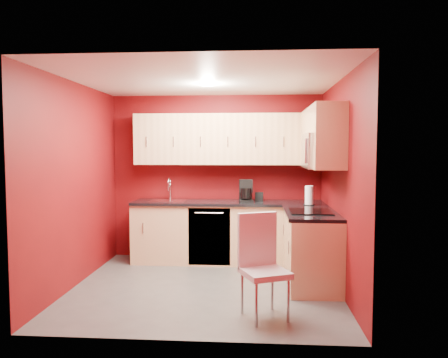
# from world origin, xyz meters

# --- Properties ---
(floor) EXTENTS (3.20, 3.20, 0.00)m
(floor) POSITION_xyz_m (0.00, 0.00, 0.00)
(floor) COLOR #484643
(floor) RESTS_ON ground
(ceiling) EXTENTS (3.20, 3.20, 0.00)m
(ceiling) POSITION_xyz_m (0.00, 0.00, 2.50)
(ceiling) COLOR white
(ceiling) RESTS_ON wall_back
(wall_back) EXTENTS (3.20, 0.00, 3.20)m
(wall_back) POSITION_xyz_m (0.00, 1.50, 1.25)
(wall_back) COLOR #63090B
(wall_back) RESTS_ON floor
(wall_front) EXTENTS (3.20, 0.00, 3.20)m
(wall_front) POSITION_xyz_m (0.00, -1.50, 1.25)
(wall_front) COLOR #63090B
(wall_front) RESTS_ON floor
(wall_left) EXTENTS (0.00, 3.00, 3.00)m
(wall_left) POSITION_xyz_m (-1.60, 0.00, 1.25)
(wall_left) COLOR #63090B
(wall_left) RESTS_ON floor
(wall_right) EXTENTS (0.00, 3.00, 3.00)m
(wall_right) POSITION_xyz_m (1.60, 0.00, 1.25)
(wall_right) COLOR #63090B
(wall_right) RESTS_ON floor
(base_cabinets_back) EXTENTS (2.80, 0.60, 0.87)m
(base_cabinets_back) POSITION_xyz_m (0.20, 1.20, 0.43)
(base_cabinets_back) COLOR tan
(base_cabinets_back) RESTS_ON floor
(base_cabinets_right) EXTENTS (0.60, 1.30, 0.87)m
(base_cabinets_right) POSITION_xyz_m (1.30, 0.25, 0.43)
(base_cabinets_right) COLOR tan
(base_cabinets_right) RESTS_ON floor
(countertop_back) EXTENTS (2.80, 0.63, 0.04)m
(countertop_back) POSITION_xyz_m (0.20, 1.19, 0.89)
(countertop_back) COLOR black
(countertop_back) RESTS_ON base_cabinets_back
(countertop_right) EXTENTS (0.63, 1.27, 0.04)m
(countertop_right) POSITION_xyz_m (1.29, 0.23, 0.89)
(countertop_right) COLOR black
(countertop_right) RESTS_ON base_cabinets_right
(upper_cabinets_back) EXTENTS (2.80, 0.35, 0.75)m
(upper_cabinets_back) POSITION_xyz_m (0.20, 1.32, 1.83)
(upper_cabinets_back) COLOR #DDB37D
(upper_cabinets_back) RESTS_ON wall_back
(upper_cabinets_right) EXTENTS (0.35, 1.55, 0.75)m
(upper_cabinets_right) POSITION_xyz_m (1.42, 0.44, 1.89)
(upper_cabinets_right) COLOR #DDB37D
(upper_cabinets_right) RESTS_ON wall_right
(microwave) EXTENTS (0.42, 0.76, 0.42)m
(microwave) POSITION_xyz_m (1.39, 0.20, 1.66)
(microwave) COLOR silver
(microwave) RESTS_ON upper_cabinets_right
(cooktop) EXTENTS (0.50, 0.55, 0.01)m
(cooktop) POSITION_xyz_m (1.28, 0.20, 0.92)
(cooktop) COLOR black
(cooktop) RESTS_ON countertop_right
(sink) EXTENTS (0.52, 0.42, 0.35)m
(sink) POSITION_xyz_m (-0.70, 1.20, 0.94)
(sink) COLOR silver
(sink) RESTS_ON countertop_back
(dishwasher_front) EXTENTS (0.60, 0.02, 0.82)m
(dishwasher_front) POSITION_xyz_m (-0.05, 0.91, 0.43)
(dishwasher_front) COLOR black
(dishwasher_front) RESTS_ON base_cabinets_back
(downlight) EXTENTS (0.20, 0.20, 0.01)m
(downlight) POSITION_xyz_m (0.00, 0.30, 2.48)
(downlight) COLOR white
(downlight) RESTS_ON ceiling
(coffee_maker) EXTENTS (0.22, 0.28, 0.32)m
(coffee_maker) POSITION_xyz_m (0.47, 1.13, 1.07)
(coffee_maker) COLOR black
(coffee_maker) RESTS_ON countertop_back
(napkin_holder) EXTENTS (0.12, 0.12, 0.13)m
(napkin_holder) POSITION_xyz_m (0.66, 1.31, 0.97)
(napkin_holder) COLOR black
(napkin_holder) RESTS_ON countertop_back
(paper_towel) EXTENTS (0.19, 0.19, 0.27)m
(paper_towel) POSITION_xyz_m (1.34, 0.85, 1.04)
(paper_towel) COLOR white
(paper_towel) RESTS_ON countertop_right
(dining_chair) EXTENTS (0.56, 0.57, 1.04)m
(dining_chair) POSITION_xyz_m (0.70, -0.92, 0.52)
(dining_chair) COLOR silver
(dining_chair) RESTS_ON floor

